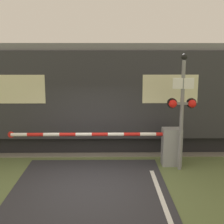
{
  "coord_description": "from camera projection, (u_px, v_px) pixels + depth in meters",
  "views": [
    {
      "loc": [
        0.49,
        -7.93,
        3.56
      ],
      "look_at": [
        0.62,
        2.16,
        1.62
      ],
      "focal_mm": 50.0,
      "sensor_mm": 36.0,
      "label": 1
    }
  ],
  "objects": [
    {
      "name": "ground_plane",
      "position": [
        90.0,
        186.0,
        8.45
      ],
      "size": [
        80.0,
        80.0,
        0.0
      ],
      "primitive_type": "plane",
      "color": "#5B6B3D"
    },
    {
      "name": "track_bed",
      "position": [
        96.0,
        143.0,
        12.29
      ],
      "size": [
        36.0,
        3.2,
        0.13
      ],
      "color": "slate",
      "rests_on": "ground_plane"
    },
    {
      "name": "crossing_barrier",
      "position": [
        159.0,
        145.0,
        9.89
      ],
      "size": [
        5.46,
        0.44,
        1.2
      ],
      "color": "gray",
      "rests_on": "ground_plane"
    },
    {
      "name": "train",
      "position": [
        163.0,
        94.0,
        11.96
      ],
      "size": [
        18.76,
        2.79,
        3.86
      ],
      "color": "black",
      "rests_on": "ground_plane"
    },
    {
      "name": "signal_post",
      "position": [
        182.0,
        105.0,
        9.24
      ],
      "size": [
        0.88,
        0.26,
        3.52
      ],
      "color": "gray",
      "rests_on": "ground_plane"
    }
  ]
}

